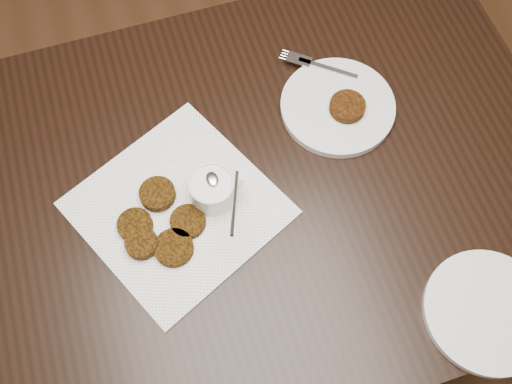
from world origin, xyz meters
TOP-DOWN VIEW (x-y plane):
  - floor at (0.00, 0.00)m, footprint 4.00×4.00m
  - table at (-0.06, 0.10)m, footprint 1.33×0.86m
  - napkin at (-0.13, 0.10)m, footprint 0.42×0.42m
  - sauce_ramekin at (-0.07, 0.10)m, footprint 0.11×0.11m
  - patty_cluster at (-0.17, 0.07)m, footprint 0.23×0.23m
  - plate_with_patty at (0.22, 0.21)m, footprint 0.31×0.31m
  - plate_empty at (0.31, -0.25)m, footprint 0.23×0.23m

SIDE VIEW (x-z plane):
  - floor at x=0.00m, z-range 0.00..0.00m
  - table at x=-0.06m, z-range 0.00..0.75m
  - napkin at x=-0.13m, z-range 0.75..0.75m
  - plate_empty at x=0.31m, z-range 0.75..0.76m
  - patty_cluster at x=-0.17m, z-range 0.75..0.78m
  - plate_with_patty at x=0.22m, z-range 0.75..0.78m
  - sauce_ramekin at x=-0.07m, z-range 0.75..0.87m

